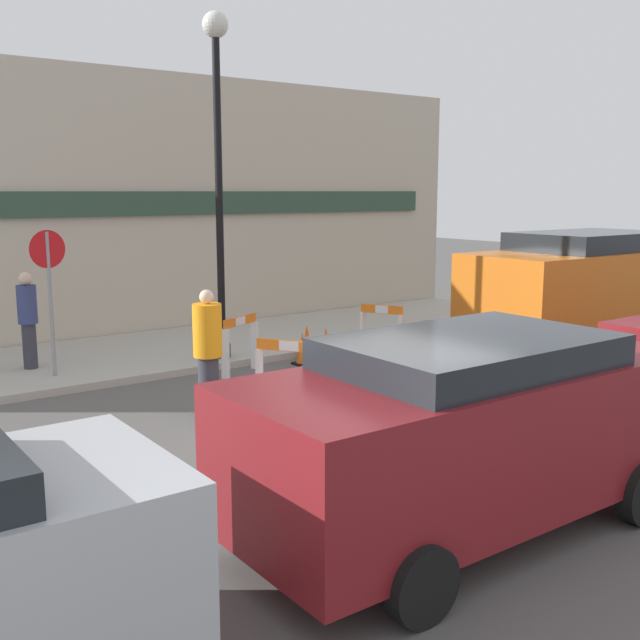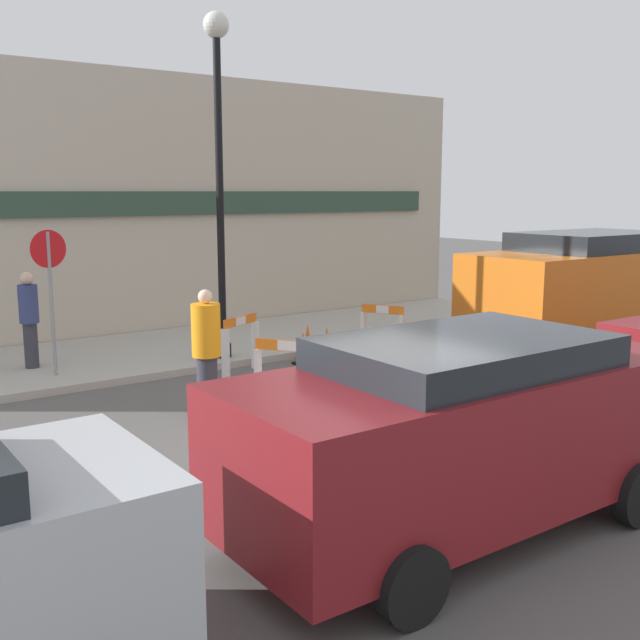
# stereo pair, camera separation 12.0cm
# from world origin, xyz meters

# --- Properties ---
(ground_plane) EXTENTS (60.00, 60.00, 0.00)m
(ground_plane) POSITION_xyz_m (0.00, 0.00, 0.00)
(ground_plane) COLOR #565451
(sidewalk_slab) EXTENTS (18.00, 3.61, 0.13)m
(sidewalk_slab) POSITION_xyz_m (0.00, 6.31, 0.06)
(sidewalk_slab) COLOR #ADA89E
(sidewalk_slab) RESTS_ON ground_plane
(storefront_facade) EXTENTS (18.00, 0.22, 5.50)m
(storefront_facade) POSITION_xyz_m (0.00, 8.19, 2.75)
(storefront_facade) COLOR #BCB29E
(storefront_facade) RESTS_ON ground_plane
(streetlamp_post) EXTENTS (0.44, 0.44, 5.88)m
(streetlamp_post) POSITION_xyz_m (0.53, 4.91, 3.86)
(streetlamp_post) COLOR black
(streetlamp_post) RESTS_ON sidewalk_slab
(stop_sign) EXTENTS (0.59, 0.14, 2.34)m
(stop_sign) POSITION_xyz_m (-2.31, 5.30, 1.69)
(stop_sign) COLOR gray
(stop_sign) RESTS_ON sidewalk_slab
(barricade_0) EXTENTS (0.88, 0.49, 0.99)m
(barricade_0) POSITION_xyz_m (0.42, 4.08, 0.54)
(barricade_0) COLOR white
(barricade_0) RESTS_ON ground_plane
(barricade_1) EXTENTS (0.64, 0.85, 1.09)m
(barricade_1) POSITION_xyz_m (-0.32, 1.49, 0.60)
(barricade_1) COLOR white
(barricade_1) RESTS_ON ground_plane
(barricade_2) EXTENTS (0.87, 0.59, 1.15)m
(barricade_2) POSITION_xyz_m (2.42, 1.02, 0.63)
(barricade_2) COLOR white
(barricade_2) RESTS_ON ground_plane
(barricade_3) EXTENTS (0.49, 0.76, 1.05)m
(barricade_3) POSITION_xyz_m (2.88, 3.30, 0.56)
(barricade_3) COLOR white
(barricade_3) RESTS_ON ground_plane
(traffic_cone_0) EXTENTS (0.30, 0.30, 0.64)m
(traffic_cone_0) POSITION_xyz_m (2.01, 4.40, 0.31)
(traffic_cone_0) COLOR black
(traffic_cone_0) RESTS_ON ground_plane
(traffic_cone_1) EXTENTS (0.30, 0.30, 0.64)m
(traffic_cone_1) POSITION_xyz_m (2.13, 3.96, 0.31)
(traffic_cone_1) COLOR black
(traffic_cone_1) RESTS_ON ground_plane
(traffic_cone_2) EXTENTS (0.30, 0.30, 0.58)m
(traffic_cone_2) POSITION_xyz_m (1.87, 0.38, 0.28)
(traffic_cone_2) COLOR black
(traffic_cone_2) RESTS_ON ground_plane
(traffic_cone_3) EXTENTS (0.30, 0.30, 0.60)m
(traffic_cone_3) POSITION_xyz_m (1.66, 4.03, 0.29)
(traffic_cone_3) COLOR black
(traffic_cone_3) RESTS_ON ground_plane
(traffic_cone_4) EXTENTS (0.30, 0.30, 0.68)m
(traffic_cone_4) POSITION_xyz_m (3.20, 1.24, 0.33)
(traffic_cone_4) COLOR black
(traffic_cone_4) RESTS_ON ground_plane
(traffic_cone_5) EXTENTS (0.30, 0.30, 0.63)m
(traffic_cone_5) POSITION_xyz_m (2.72, 1.93, 0.30)
(traffic_cone_5) COLOR black
(traffic_cone_5) RESTS_ON ground_plane
(person_worker) EXTENTS (0.43, 0.43, 1.77)m
(person_worker) POSITION_xyz_m (-1.18, 2.17, 0.94)
(person_worker) COLOR #33333D
(person_worker) RESTS_ON ground_plane
(person_pedestrian) EXTENTS (0.37, 0.37, 1.62)m
(person_pedestrian) POSITION_xyz_m (-2.48, 6.05, 1.00)
(person_pedestrian) COLOR #33333D
(person_pedestrian) RESTS_ON sidewalk_slab
(parked_car_1) EXTENTS (4.51, 1.95, 1.80)m
(parked_car_1) POSITION_xyz_m (-0.89, -2.25, 1.01)
(parked_car_1) COLOR maroon
(parked_car_1) RESTS_ON ground_plane
(work_van) EXTENTS (5.39, 2.21, 2.29)m
(work_van) POSITION_xyz_m (6.90, 1.89, 1.25)
(work_van) COLOR #D16619
(work_van) RESTS_ON ground_plane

